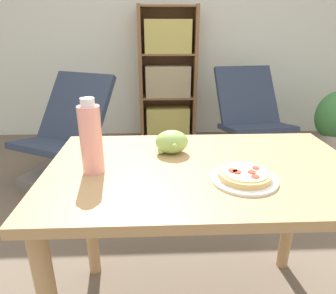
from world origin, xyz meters
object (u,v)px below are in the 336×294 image
pizza_on_plate (244,176)px  lounge_chair_far (250,131)px  bookshelf (168,79)px  grape_bunch (172,142)px  drink_bottle (91,139)px  lounge_chair_near (67,149)px

pizza_on_plate → lounge_chair_far: bearing=71.3°
lounge_chair_far → bookshelf: bookshelf is taller
lounge_chair_far → grape_bunch: bearing=-125.2°
pizza_on_plate → bookshelf: 2.58m
grape_bunch → drink_bottle: bearing=-150.3°
grape_bunch → lounge_chair_near: (-0.82, 1.25, -0.52)m
lounge_chair_far → bookshelf: bearing=133.4°
grape_bunch → lounge_chair_near: 1.58m
grape_bunch → lounge_chair_near: bearing=123.2°
lounge_chair_near → bookshelf: bearing=76.8°
lounge_chair_near → bookshelf: 1.46m
grape_bunch → lounge_chair_near: size_ratio=0.14×
lounge_chair_far → bookshelf: size_ratio=0.60×
drink_bottle → bookshelf: bookshelf is taller
bookshelf → lounge_chair_far: bearing=-39.2°
grape_bunch → bookshelf: bearing=88.0°
grape_bunch → bookshelf: 2.33m
pizza_on_plate → drink_bottle: bearing=170.1°
pizza_on_plate → lounge_chair_near: 1.90m
drink_bottle → lounge_chair_near: size_ratio=0.28×
drink_bottle → lounge_chair_near: (-0.53, 1.41, -0.60)m
lounge_chair_far → bookshelf: (-0.80, 0.65, 0.41)m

